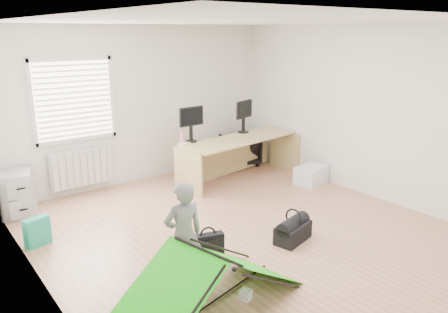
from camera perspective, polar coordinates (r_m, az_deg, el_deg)
ground at (r=5.97m, az=2.36°, el=-9.64°), size 5.50×5.50×0.00m
back_wall at (r=7.80m, az=-10.59°, el=6.65°), size 5.00×0.02×2.70m
window at (r=7.28m, az=-19.02°, el=6.98°), size 1.20×0.06×1.20m
radiator at (r=7.48m, az=-18.16°, el=-1.39°), size 1.00×0.12×0.60m
desk at (r=7.81m, az=2.15°, el=-0.33°), size 2.33×0.98×0.77m
filing_cabinet at (r=7.04m, az=-25.38°, el=-4.33°), size 0.56×0.65×0.65m
monitor_left at (r=7.43m, az=-4.35°, el=3.59°), size 0.47×0.11×0.44m
monitor_right at (r=8.10m, az=2.54°, el=4.66°), size 0.47×0.23×0.44m
keyboard at (r=7.41m, az=-4.82°, el=1.87°), size 0.42×0.25×0.02m
thermos at (r=7.37m, az=-5.51°, el=2.66°), size 0.08×0.08×0.24m
office_chair at (r=8.72m, az=2.12°, el=0.88°), size 0.79×0.81×0.61m
person at (r=4.56m, az=-5.31°, el=-10.22°), size 0.45×0.33×1.16m
kite at (r=4.34m, az=-2.18°, el=-15.78°), size 2.08×1.26×0.60m
storage_crate at (r=7.82m, az=11.30°, el=-2.39°), size 0.61×0.47×0.31m
tote_bag at (r=6.00m, az=-23.22°, el=-8.99°), size 0.33×0.22×0.36m
laptop_bag at (r=5.29m, az=-2.12°, el=-11.50°), size 0.40×0.22×0.29m
white_box at (r=4.58m, az=2.82°, el=-17.61°), size 0.14×0.14×0.11m
duffel_bag at (r=5.72m, az=8.99°, el=-9.79°), size 0.58×0.39×0.23m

